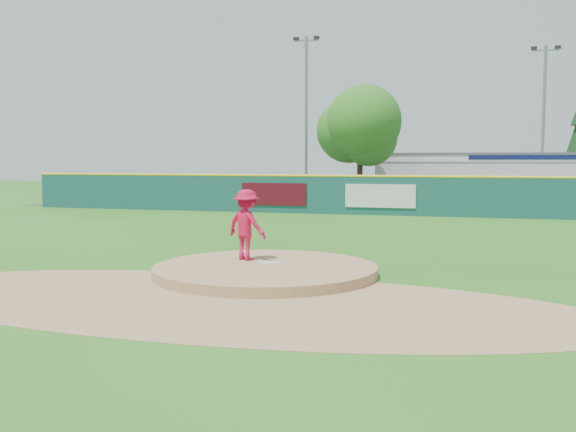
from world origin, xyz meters
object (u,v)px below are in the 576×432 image
(van, at_px, (333,198))
(light_pole_right, at_px, (543,117))
(deciduous_tree, at_px, (360,132))
(pitcher, at_px, (247,225))
(pool_building_grp, at_px, (491,177))
(light_pole_left, at_px, (306,112))
(playground_slide, at_px, (160,193))

(van, height_order, light_pole_right, light_pole_right)
(van, xyz_separation_m, deciduous_tree, (0.76, 4.42, 3.86))
(pitcher, distance_m, pool_building_grp, 32.02)
(pitcher, height_order, light_pole_left, light_pole_left)
(pitcher, relative_size, van, 0.38)
(pool_building_grp, height_order, deciduous_tree, deciduous_tree)
(pitcher, height_order, van, pitcher)
(playground_slide, distance_m, deciduous_tree, 13.10)
(deciduous_tree, bearing_deg, pitcher, -87.03)
(deciduous_tree, distance_m, light_pole_left, 4.72)
(pool_building_grp, height_order, light_pole_left, light_pole_left)
(light_pole_left, height_order, light_pole_right, light_pole_left)
(pitcher, bearing_deg, light_pole_left, -56.76)
(van, bearing_deg, light_pole_left, 40.30)
(pitcher, distance_m, van, 19.99)
(pitcher, relative_size, pool_building_grp, 0.12)
(pitcher, bearing_deg, playground_slide, -35.58)
(pool_building_grp, distance_m, deciduous_tree, 11.01)
(pitcher, distance_m, playground_slide, 24.83)
(playground_slide, bearing_deg, deciduous_tree, 15.56)
(light_pole_left, bearing_deg, deciduous_tree, -26.57)
(light_pole_left, bearing_deg, van, -63.21)
(pitcher, bearing_deg, van, -62.28)
(pitcher, relative_size, light_pole_right, 0.18)
(light_pole_right, bearing_deg, pitcher, -108.98)
(pitcher, xyz_separation_m, light_pole_left, (-5.26, 26.30, 4.89))
(light_pole_left, relative_size, light_pole_right, 1.10)
(light_pole_right, bearing_deg, light_pole_left, -172.41)
(van, xyz_separation_m, playground_slide, (-11.32, 1.06, 0.06))
(pool_building_grp, distance_m, light_pole_left, 13.72)
(van, xyz_separation_m, light_pole_left, (-3.24, 6.42, 5.36))
(light_pole_left, bearing_deg, pitcher, -78.69)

